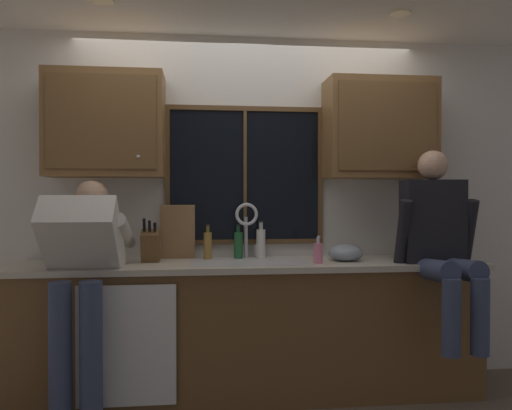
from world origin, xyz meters
TOP-DOWN VIEW (x-y plane):
  - back_wall at (0.00, 0.06)m, footprint 5.51×0.12m
  - ceiling_downlight_left at (-0.93, -0.60)m, footprint 0.14×0.14m
  - ceiling_downlight_right at (0.93, -0.60)m, footprint 0.14×0.14m
  - window_glass at (-0.02, -0.01)m, footprint 1.10×0.02m
  - window_frame_top at (-0.02, -0.02)m, footprint 1.17×0.02m
  - window_frame_bottom at (-0.02, -0.02)m, footprint 1.17×0.02m
  - window_frame_left at (-0.58, -0.02)m, footprint 0.03×0.02m
  - window_frame_right at (0.55, -0.02)m, footprint 0.03×0.02m
  - window_mullion_center at (-0.02, -0.02)m, footprint 0.02×0.02m
  - lower_cabinet_run at (0.00, -0.29)m, footprint 3.11×0.58m
  - countertop at (0.00, -0.31)m, footprint 3.17×0.62m
  - dishwasher_front at (-0.80, -0.61)m, footprint 0.60×0.02m
  - upper_cabinet_left at (-0.99, -0.17)m, footprint 0.79×0.36m
  - upper_cabinet_right at (0.96, -0.17)m, footprint 0.79×0.36m
  - sink at (-0.02, -0.30)m, footprint 0.80×0.46m
  - faucet at (-0.01, -0.12)m, footprint 0.18×0.09m
  - person_standing at (-1.06, -0.58)m, footprint 0.53×0.72m
  - person_sitting_on_counter at (1.22, -0.57)m, footprint 0.54×0.61m
  - knife_block at (-0.69, -0.25)m, footprint 0.12×0.18m
  - cutting_board at (-0.51, -0.09)m, footprint 0.25×0.10m
  - mixing_bowl at (0.66, -0.31)m, footprint 0.24×0.24m
  - soap_dispenser at (0.44, -0.43)m, footprint 0.06×0.07m
  - bottle_green_glass at (-0.29, -0.13)m, footprint 0.06×0.06m
  - bottle_tall_clear at (0.09, -0.10)m, footprint 0.07×0.07m
  - bottle_amber_small at (-0.08, -0.11)m, footprint 0.06×0.06m

SIDE VIEW (x-z plane):
  - lower_cabinet_run at x=0.00m, z-range 0.00..0.88m
  - dishwasher_front at x=-0.80m, z-range 0.09..0.83m
  - sink at x=-0.02m, z-range 0.72..0.93m
  - countertop at x=0.00m, z-range 0.88..0.92m
  - person_standing at x=-1.06m, z-range 0.19..1.67m
  - mixing_bowl at x=0.66m, z-range 0.91..1.03m
  - soap_dispenser at x=0.44m, z-range 0.90..1.08m
  - bottle_amber_small at x=-0.08m, z-range 0.90..1.15m
  - bottle_green_glass at x=-0.29m, z-range 0.90..1.15m
  - knife_block at x=-0.69m, z-range 0.87..1.19m
  - bottle_tall_clear at x=0.09m, z-range 0.90..1.17m
  - window_frame_bottom at x=-0.02m, z-range 1.01..1.05m
  - person_sitting_on_counter at x=1.22m, z-range 0.47..1.73m
  - cutting_board at x=-0.51m, z-range 0.92..1.31m
  - faucet at x=-0.01m, z-range 0.97..1.37m
  - back_wall at x=0.00m, z-range 0.00..2.55m
  - window_glass at x=-0.02m, z-range 1.05..2.00m
  - window_frame_left at x=-0.58m, z-range 1.05..2.00m
  - window_frame_right at x=0.55m, z-range 1.05..2.00m
  - window_mullion_center at x=-0.02m, z-range 1.05..2.00m
  - upper_cabinet_left at x=-0.99m, z-range 1.50..2.22m
  - upper_cabinet_right at x=0.96m, z-range 1.50..2.22m
  - window_frame_top at x=-0.02m, z-range 2.00..2.04m
  - ceiling_downlight_left at x=-0.93m, z-range 2.54..2.55m
  - ceiling_downlight_right at x=0.93m, z-range 2.54..2.55m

